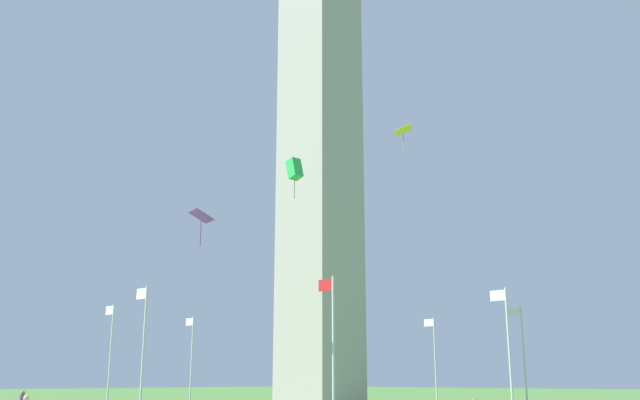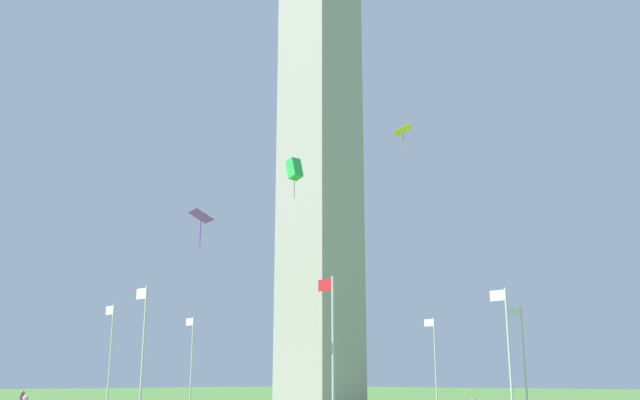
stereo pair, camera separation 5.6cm
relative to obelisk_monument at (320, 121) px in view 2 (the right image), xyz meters
name	(u,v)px [view 2 (the right image)]	position (x,y,z in m)	size (l,w,h in m)	color
obelisk_monument	(320,121)	(0.00, 0.00, 0.00)	(4.90, 4.90, 44.58)	#A8A399
flagpole_n	(191,356)	(15.36, 0.00, -18.08)	(1.12, 0.14, 7.65)	silver
flagpole_ne	(110,351)	(10.88, 10.82, -18.08)	(1.12, 0.14, 7.65)	silver
flagpole_e	(143,344)	(0.06, 15.30, -18.08)	(1.12, 0.14, 7.65)	silver
flagpole_se	(332,341)	(-10.75, 10.82, -18.08)	(1.12, 0.14, 7.65)	silver
flagpole_s	(508,345)	(-15.24, 0.00, -18.08)	(1.12, 0.14, 7.65)	silver
flagpole_sw	(523,352)	(-10.75, -10.82, -18.08)	(1.12, 0.14, 7.65)	silver
flagpole_w	(435,356)	(0.06, -15.30, -18.08)	(1.12, 0.14, 7.65)	silver
flagpole_nw	(312,358)	(10.88, -10.82, -18.08)	(1.12, 0.14, 7.65)	silver
kite_green_box	(294,169)	(-5.37, 8.32, -6.93)	(1.09, 0.81, 2.69)	green
kite_purple_diamond	(201,217)	(-6.81, 16.78, -11.75)	(1.39, 1.32, 1.88)	purple
kite_yellow_diamond	(403,131)	(-16.03, 11.23, -7.70)	(1.20, 1.22, 1.47)	yellow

